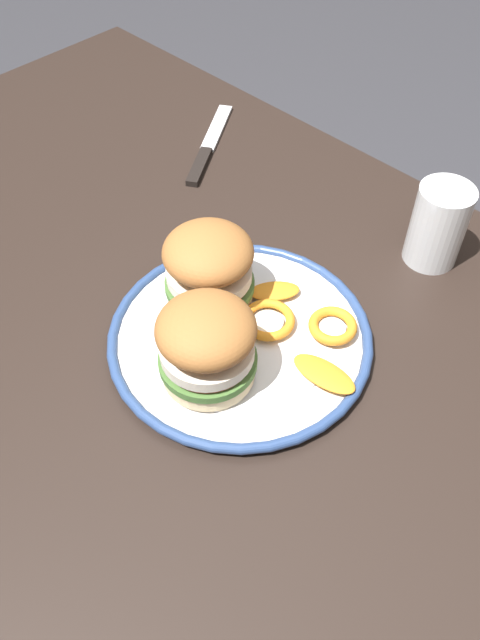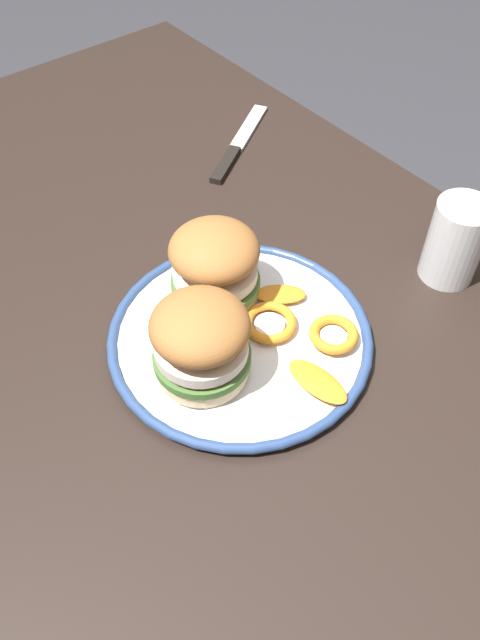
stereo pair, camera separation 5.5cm
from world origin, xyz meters
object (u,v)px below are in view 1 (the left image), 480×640
Objects in this scene: sandwich_half_left at (207,344)px; table_knife at (207,149)px; drinking_glass at (437,229)px; dining_table at (220,400)px; dinner_plate at (240,337)px; sandwich_half_right at (209,267)px.

table_knife is (0.32, -0.30, -0.07)m from sandwich_half_left.
sandwich_half_left is 1.35× the size of drinking_glass.
sandwich_half_left is (-0.02, 0.03, 0.16)m from dining_table.
drinking_glass is (-0.08, -0.28, 0.04)m from dinner_plate.
sandwich_half_right is at bearing -12.74° from dinner_plate.
dining_table is 0.35m from drinking_glass.
sandwich_half_right is at bearing -44.79° from sandwich_half_left.
table_knife is at bearing -42.92° from sandwich_half_right.
sandwich_half_left is (-0.02, 0.06, 0.06)m from dinner_plate.
drinking_glass is at bearing -100.22° from sandwich_half_left.
dining_table is at bearing -59.23° from sandwich_half_left.
table_knife is at bearing 5.83° from drinking_glass.
sandwich_half_left reaches higher than dining_table.
dining_table is 4.81× the size of dinner_plate.
drinking_glass is 0.55× the size of table_knife.
sandwich_half_right reaches higher than drinking_glass.
dinner_plate is at bearing 142.00° from table_knife.
drinking_glass reaches higher than table_knife.
sandwich_half_right is (0.08, -0.08, 0.00)m from sandwich_half_left.
table_knife is (0.30, -0.27, 0.10)m from dining_table.
dining_table is 0.18m from sandwich_half_right.
dining_table is 0.11m from dinner_plate.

